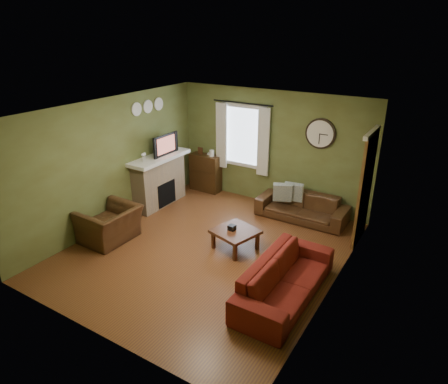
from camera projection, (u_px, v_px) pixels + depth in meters
The scene contains 31 objects.
floor at pixel (208, 250), 7.41m from camera, with size 4.60×5.20×0.00m, color brown.
ceiling at pixel (206, 110), 6.41m from camera, with size 4.60×5.20×0.00m, color white.
wall_left at pixel (112, 163), 8.02m from camera, with size 0.00×5.20×2.60m, color #5B6732.
wall_right at pixel (338, 216), 5.80m from camera, with size 0.00×5.20×2.60m, color #5B6732.
wall_back at pixel (271, 149), 8.95m from camera, with size 4.60×0.00×2.60m, color #5B6732.
wall_front at pixel (89, 252), 4.87m from camera, with size 4.60×0.00×2.60m, color #5B6732.
fireplace at pixel (159, 182), 9.12m from camera, with size 0.40×1.40×1.10m, color tan.
firebox at pixel (166, 194), 9.12m from camera, with size 0.04×0.60×0.55m, color black.
mantel at pixel (159, 157), 8.88m from camera, with size 0.58×1.60×0.08m, color white.
tv at pixel (163, 147), 8.90m from camera, with size 0.60×0.08×0.35m, color black.
tv_screen at pixel (166, 145), 8.84m from camera, with size 0.02×0.62×0.36m, color #994C3F.
medallion_left at pixel (136, 109), 8.27m from camera, with size 0.28×0.28×0.03m, color white.
medallion_mid at pixel (148, 107), 8.55m from camera, with size 0.28×0.28×0.03m, color white.
medallion_right at pixel (158, 104), 8.82m from camera, with size 0.28×0.28×0.03m, color white.
window_pane at pixel (244, 136), 9.20m from camera, with size 1.00×0.02×1.30m, color silver, non-canonical shape.
curtain_rod at pixel (242, 103), 8.82m from camera, with size 0.03×0.03×1.50m, color black.
curtain_left at pixel (221, 136), 9.41m from camera, with size 0.28×0.04×1.55m, color silver.
curtain_right at pixel (263, 142), 8.87m from camera, with size 0.28×0.04×1.55m, color silver.
wall_clock at pixel (320, 134), 8.19m from camera, with size 0.64×0.06×0.64m, color white, non-canonical shape.
door at pixel (365, 190), 7.37m from camera, with size 0.05×0.90×2.10m, color brown.
bookshelf at pixel (206, 173), 9.94m from camera, with size 0.78×0.33×0.92m, color #34200D, non-canonical shape.
book at pixel (208, 152), 9.85m from camera, with size 0.17×0.23×0.02m, color #472514.
sofa_brown at pixel (302, 207), 8.51m from camera, with size 1.91×0.75×0.56m, color #3C2413.
pillow_left at pixel (294, 192), 8.57m from camera, with size 0.41×0.12×0.41m, color gray.
pillow_right at pixel (282, 192), 8.55m from camera, with size 0.40×0.12×0.40m, color gray.
sofa_red at pixel (285, 279), 6.04m from camera, with size 2.14×0.84×0.63m, color maroon.
armchair at pixel (110, 224), 7.64m from camera, with size 1.03×0.90×0.67m, color #3C2413.
coffee_table at pixel (235, 239), 7.39m from camera, with size 0.72×0.72×0.39m, color #472514, non-canonical shape.
tissue_box at pixel (232, 229), 7.32m from camera, with size 0.12×0.12×0.10m, color black.
wine_glass_a at pixel (143, 158), 8.41m from camera, with size 0.07×0.07×0.19m, color white, non-canonical shape.
wine_glass_b at pixel (145, 157), 8.45m from camera, with size 0.07×0.07×0.20m, color white, non-canonical shape.
Camera 1 is at (3.61, -5.32, 3.86)m, focal length 32.00 mm.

